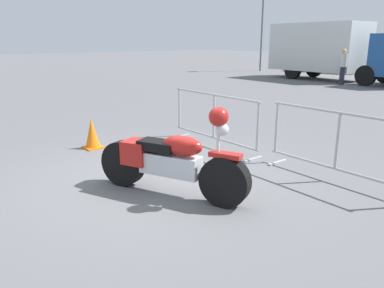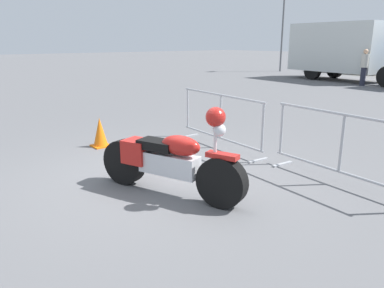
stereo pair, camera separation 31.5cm
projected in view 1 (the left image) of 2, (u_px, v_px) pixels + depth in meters
ground_plane at (156, 179)px, 5.75m from camera, size 120.00×120.00×0.00m
motorcycle at (170, 161)px, 5.07m from camera, size 2.20×0.95×1.28m
crowd_barrier_near at (214, 120)px, 7.36m from camera, size 2.39×0.61×1.07m
crowd_barrier_far at (337, 146)px, 5.55m from camera, size 2.39×0.61×1.07m
box_truck at (333, 49)px, 19.68m from camera, size 7.88×2.96×2.98m
parked_car_white at (314, 60)px, 27.12m from camera, size 2.29×4.25×1.37m
parked_car_yellow at (350, 61)px, 25.32m from camera, size 2.50×4.62×1.49m
pedestrian at (343, 65)px, 17.94m from camera, size 0.48×0.48×1.69m
traffic_cone at (92, 134)px, 7.36m from camera, size 0.34×0.34×0.59m
street_lamp at (263, 16)px, 25.47m from camera, size 0.36×0.70×5.68m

